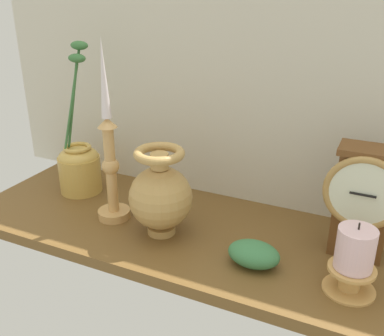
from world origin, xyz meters
TOP-DOWN VIEW (x-y plane):
  - ground_plane at (0.00, 0.00)cm, footprint 100.00×36.00cm
  - back_wall at (0.00, 18.50)cm, footprint 120.00×2.00cm
  - mantel_clock at (32.79, 4.88)cm, footprint 14.04×7.58cm
  - candlestick_tall_left at (-17.25, -2.99)cm, footprint 7.14×7.14cm
  - brass_vase_bulbous at (-4.63, -4.12)cm, footprint 13.01×13.01cm
  - brass_vase_jar at (-32.34, 4.87)cm, footprint 10.21×10.21cm
  - pillar_candle_front at (33.33, -6.93)cm, footprint 8.88×8.88cm
  - ivy_sprig at (16.31, -6.90)cm, footprint 9.78×6.85cm

SIDE VIEW (x-z plane):
  - ground_plane at x=0.00cm, z-range -2.40..0.00cm
  - ivy_sprig at x=16.31cm, z-range 0.00..4.64cm
  - pillar_candle_front at x=33.33cm, z-range -0.46..12.70cm
  - brass_vase_jar at x=-32.34cm, z-range -10.87..25.37cm
  - brass_vase_bulbous at x=-4.63cm, z-range -0.53..18.11cm
  - mantel_clock at x=32.79cm, z-range 0.76..22.39cm
  - candlestick_tall_left at x=-17.25cm, z-range -5.83..33.25cm
  - back_wall at x=0.00cm, z-range 0.00..65.00cm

